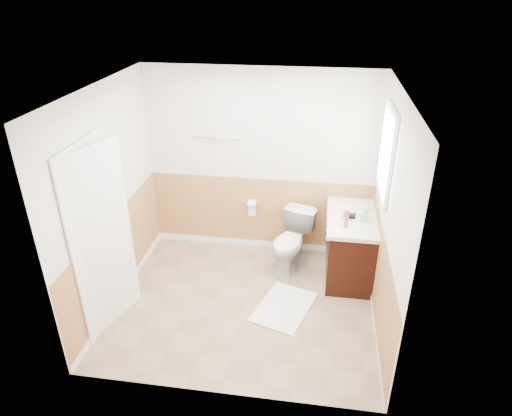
% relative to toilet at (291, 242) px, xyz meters
% --- Properties ---
extents(floor, '(3.00, 3.00, 0.00)m').
position_rel_toilet_xyz_m(floor, '(-0.47, -0.86, -0.37)').
color(floor, '#8C7051').
rests_on(floor, ground).
extents(ceiling, '(3.00, 3.00, 0.00)m').
position_rel_toilet_xyz_m(ceiling, '(-0.47, -0.86, 2.13)').
color(ceiling, white).
rests_on(ceiling, floor).
extents(wall_back, '(3.00, 0.00, 3.00)m').
position_rel_toilet_xyz_m(wall_back, '(-0.47, 0.44, 0.88)').
color(wall_back, silver).
rests_on(wall_back, floor).
extents(wall_front, '(3.00, 0.00, 3.00)m').
position_rel_toilet_xyz_m(wall_front, '(-0.47, -2.16, 0.88)').
color(wall_front, silver).
rests_on(wall_front, floor).
extents(wall_left, '(0.00, 3.00, 3.00)m').
position_rel_toilet_xyz_m(wall_left, '(-1.97, -0.86, 0.88)').
color(wall_left, silver).
rests_on(wall_left, floor).
extents(wall_right, '(0.00, 3.00, 3.00)m').
position_rel_toilet_xyz_m(wall_right, '(1.03, -0.86, 0.88)').
color(wall_right, silver).
rests_on(wall_right, floor).
extents(wainscot_back, '(3.00, 0.00, 3.00)m').
position_rel_toilet_xyz_m(wainscot_back, '(-0.47, 0.43, 0.13)').
color(wainscot_back, tan).
rests_on(wainscot_back, floor).
extents(wainscot_front, '(3.00, 0.00, 3.00)m').
position_rel_toilet_xyz_m(wainscot_front, '(-0.47, -2.15, 0.13)').
color(wainscot_front, tan).
rests_on(wainscot_front, floor).
extents(wainscot_left, '(0.00, 2.60, 2.60)m').
position_rel_toilet_xyz_m(wainscot_left, '(-1.96, -0.86, 0.13)').
color(wainscot_left, tan).
rests_on(wainscot_left, floor).
extents(wainscot_right, '(0.00, 2.60, 2.60)m').
position_rel_toilet_xyz_m(wainscot_right, '(1.02, -0.86, 0.13)').
color(wainscot_right, tan).
rests_on(wainscot_right, floor).
extents(toilet, '(0.62, 0.83, 0.75)m').
position_rel_toilet_xyz_m(toilet, '(0.00, 0.00, 0.00)').
color(toilet, silver).
rests_on(toilet, floor).
extents(bath_mat, '(0.77, 0.93, 0.02)m').
position_rel_toilet_xyz_m(bath_mat, '(0.00, -0.87, -0.36)').
color(bath_mat, silver).
rests_on(bath_mat, floor).
extents(vanity_cabinet, '(0.55, 1.10, 0.80)m').
position_rel_toilet_xyz_m(vanity_cabinet, '(0.74, -0.04, 0.03)').
color(vanity_cabinet, black).
rests_on(vanity_cabinet, floor).
extents(vanity_knob_left, '(0.03, 0.03, 0.03)m').
position_rel_toilet_xyz_m(vanity_knob_left, '(0.44, -0.14, 0.18)').
color(vanity_knob_left, '#B5B4BB').
rests_on(vanity_knob_left, vanity_cabinet).
extents(vanity_knob_right, '(0.03, 0.03, 0.03)m').
position_rel_toilet_xyz_m(vanity_knob_right, '(0.44, 0.06, 0.18)').
color(vanity_knob_right, silver).
rests_on(vanity_knob_right, vanity_cabinet).
extents(countertop, '(0.60, 1.15, 0.05)m').
position_rel_toilet_xyz_m(countertop, '(0.73, -0.04, 0.45)').
color(countertop, silver).
rests_on(countertop, vanity_cabinet).
extents(sink_basin, '(0.36, 0.36, 0.02)m').
position_rel_toilet_xyz_m(sink_basin, '(0.74, 0.11, 0.49)').
color(sink_basin, silver).
rests_on(sink_basin, countertop).
extents(faucet, '(0.02, 0.02, 0.14)m').
position_rel_toilet_xyz_m(faucet, '(0.92, 0.11, 0.55)').
color(faucet, silver).
rests_on(faucet, countertop).
extents(lotion_bottle, '(0.05, 0.05, 0.22)m').
position_rel_toilet_xyz_m(lotion_bottle, '(0.64, -0.36, 0.59)').
color(lotion_bottle, '#D2364B').
rests_on(lotion_bottle, countertop).
extents(soap_dispenser, '(0.09, 0.09, 0.17)m').
position_rel_toilet_xyz_m(soap_dispenser, '(0.86, -0.18, 0.56)').
color(soap_dispenser, '#97A2AB').
rests_on(soap_dispenser, countertop).
extents(hair_dryer_body, '(0.14, 0.07, 0.07)m').
position_rel_toilet_xyz_m(hair_dryer_body, '(0.69, -0.14, 0.51)').
color(hair_dryer_body, black).
rests_on(hair_dryer_body, countertop).
extents(hair_dryer_handle, '(0.03, 0.03, 0.07)m').
position_rel_toilet_xyz_m(hair_dryer_handle, '(0.66, -0.09, 0.48)').
color(hair_dryer_handle, black).
rests_on(hair_dryer_handle, countertop).
extents(mirror_panel, '(0.02, 0.35, 0.90)m').
position_rel_toilet_xyz_m(mirror_panel, '(1.00, 0.24, 1.18)').
color(mirror_panel, silver).
rests_on(mirror_panel, wall_right).
extents(window_frame, '(0.04, 0.80, 1.00)m').
position_rel_toilet_xyz_m(window_frame, '(1.00, -0.27, 1.38)').
color(window_frame, white).
rests_on(window_frame, wall_right).
extents(window_glass, '(0.01, 0.70, 0.90)m').
position_rel_toilet_xyz_m(window_glass, '(1.01, -0.27, 1.38)').
color(window_glass, white).
rests_on(window_glass, wall_right).
extents(door, '(0.29, 0.78, 2.04)m').
position_rel_toilet_xyz_m(door, '(-1.87, -1.31, 0.65)').
color(door, white).
rests_on(door, wall_left).
extents(door_frame, '(0.02, 0.92, 2.10)m').
position_rel_toilet_xyz_m(door_frame, '(-1.95, -1.31, 0.66)').
color(door_frame, white).
rests_on(door_frame, wall_left).
extents(door_knob, '(0.06, 0.06, 0.06)m').
position_rel_toilet_xyz_m(door_knob, '(-1.81, -0.98, 0.58)').
color(door_knob, silver).
rests_on(door_knob, door).
extents(towel_bar, '(0.62, 0.02, 0.02)m').
position_rel_toilet_xyz_m(towel_bar, '(-1.02, 0.39, 1.23)').
color(towel_bar, silver).
rests_on(towel_bar, wall_back).
extents(tp_holder_bar, '(0.14, 0.02, 0.02)m').
position_rel_toilet_xyz_m(tp_holder_bar, '(-0.57, 0.37, 0.33)').
color(tp_holder_bar, silver).
rests_on(tp_holder_bar, wall_back).
extents(tp_roll, '(0.10, 0.11, 0.11)m').
position_rel_toilet_xyz_m(tp_roll, '(-0.57, 0.37, 0.33)').
color(tp_roll, white).
rests_on(tp_roll, tp_holder_bar).
extents(tp_sheet, '(0.10, 0.01, 0.16)m').
position_rel_toilet_xyz_m(tp_sheet, '(-0.57, 0.37, 0.22)').
color(tp_sheet, white).
rests_on(tp_sheet, tp_roll).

